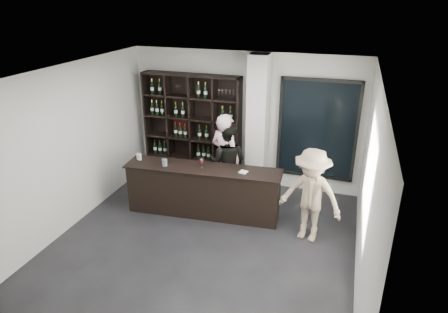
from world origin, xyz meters
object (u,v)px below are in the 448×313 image
(tasting_counter, at_px, (203,191))
(taster_black, at_px, (228,162))
(wine_shelf, at_px, (192,128))
(taster_pink, at_px, (225,157))
(customer, at_px, (311,196))

(tasting_counter, relative_size, taster_black, 1.83)
(taster_black, bearing_deg, wine_shelf, -36.13)
(tasting_counter, bearing_deg, taster_pink, 70.40)
(wine_shelf, xyz_separation_m, taster_pink, (1.00, -0.72, -0.29))
(wine_shelf, height_order, customer, wine_shelf)
(wine_shelf, relative_size, taster_pink, 1.32)
(taster_black, relative_size, customer, 0.97)
(tasting_counter, distance_m, taster_pink, 0.88)
(tasting_counter, relative_size, taster_pink, 1.63)
(wine_shelf, relative_size, customer, 1.44)
(tasting_counter, distance_m, taster_black, 0.85)
(taster_pink, distance_m, customer, 2.07)
(tasting_counter, distance_m, customer, 2.07)
(tasting_counter, height_order, taster_pink, taster_pink)
(taster_black, bearing_deg, customer, 149.16)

